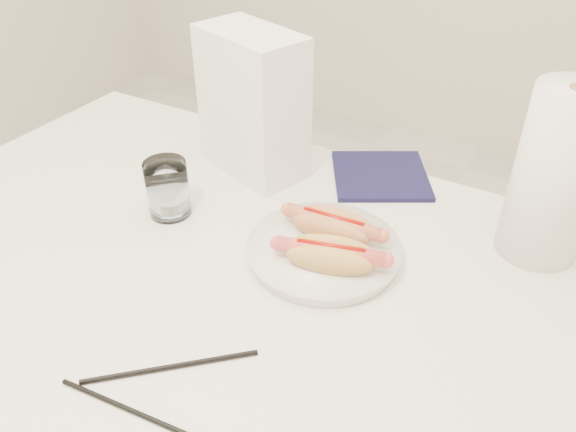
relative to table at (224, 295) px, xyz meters
The scene contains 10 objects.
table is the anchor object (origin of this frame).
plate 0.17m from the table, 37.66° to the left, with size 0.22×0.22×0.02m, color white.
hotdog_left 0.20m from the table, 45.70° to the left, with size 0.15×0.07×0.04m.
hotdog_right 0.19m from the table, 21.76° to the left, with size 0.16×0.09×0.04m.
water_glass 0.20m from the table, 155.60° to the left, with size 0.07×0.07×0.10m, color silver.
chopstick_near 0.21m from the table, 72.78° to the right, with size 0.01×0.01×0.21m, color black.
chopstick_far 0.27m from the table, 77.44° to the right, with size 0.01×0.01×0.19m, color black.
napkin_box 0.35m from the table, 112.76° to the left, with size 0.19×0.11×0.26m, color white.
navy_napkin 0.37m from the table, 72.84° to the left, with size 0.17×0.17×0.01m, color #121034.
paper_towel_roll 0.51m from the table, 34.65° to the left, with size 0.12×0.12×0.26m, color white.
Camera 1 is at (0.41, -0.51, 1.30)m, focal length 35.64 mm.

